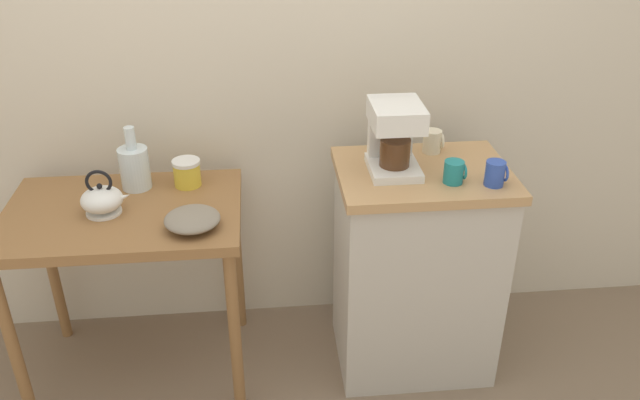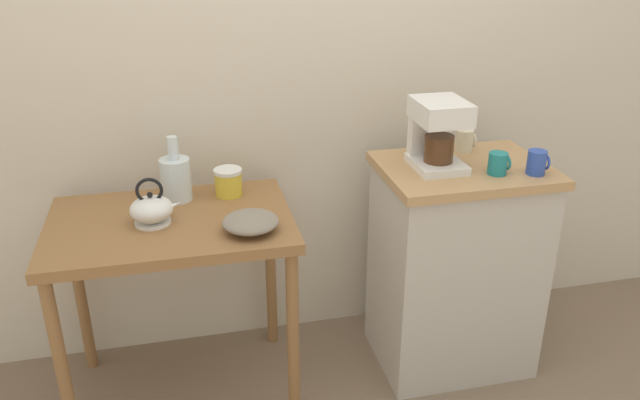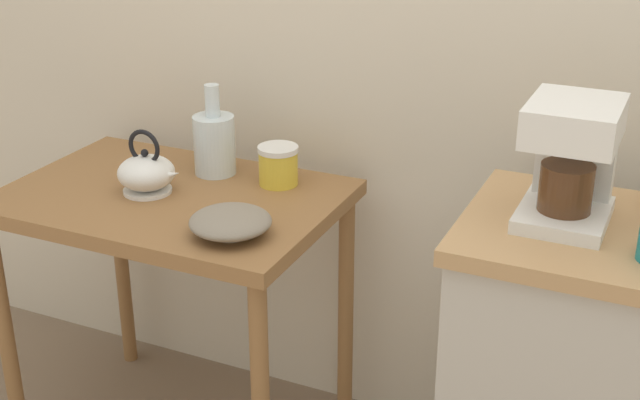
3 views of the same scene
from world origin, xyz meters
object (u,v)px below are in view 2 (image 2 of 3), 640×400
Objects in this scene: mug_blue at (537,162)px; canister_enamel at (228,182)px; glass_carafe_vase at (176,178)px; mug_small_cream at (465,140)px; teakettle at (152,209)px; bowl_stoneware at (251,222)px; coffee_maker at (437,130)px; mug_dark_teal at (498,163)px.

canister_enamel is at bearing 163.17° from mug_blue.
glass_carafe_vase is 2.82× the size of mug_small_cream.
teakettle is at bearing -146.22° from canister_enamel.
teakettle is at bearing -172.97° from mug_small_cream.
glass_carafe_vase is 1.34m from mug_blue.
mug_blue reaches higher than teakettle.
bowl_stoneware is at bearing -162.27° from mug_small_cream.
canister_enamel is 0.96m from mug_small_cream.
glass_carafe_vase is at bearing 179.69° from canister_enamel.
bowl_stoneware is 1.06× the size of teakettle.
coffee_maker reaches higher than bowl_stoneware.
bowl_stoneware is at bearing -167.63° from coffee_maker.
canister_enamel is 1.32× the size of mug_dark_teal.
canister_enamel is 0.81m from coffee_maker.
glass_carafe_vase is at bearing 165.54° from mug_blue.
canister_enamel is at bearing 33.78° from teakettle.
mug_blue is at bearing -14.46° from glass_carafe_vase.
bowl_stoneware is 0.96m from mug_small_cream.
mug_small_cream is at bearing 7.03° from teakettle.
mug_dark_teal is (0.19, -0.13, -0.10)m from coffee_maker.
mug_dark_teal is (1.16, -0.30, 0.07)m from glass_carafe_vase.
glass_carafe_vase reaches higher than mug_dark_teal.
mug_blue reaches higher than mug_dark_teal.
mug_small_cream is at bearing 17.73° from bowl_stoneware.
mug_dark_teal is at bearing -87.58° from mug_small_cream.
glass_carafe_vase is 2.32× the size of canister_enamel.
mug_small_cream is at bearing 116.67° from mug_blue.
coffee_maker is 0.25m from mug_dark_teal.
bowl_stoneware is 2.18× the size of mug_small_cream.
canister_enamel is 1.15m from mug_blue.
mug_blue is (1.29, -0.33, 0.07)m from glass_carafe_vase.
bowl_stoneware is at bearing -82.67° from canister_enamel.
mug_dark_teal is at bearing -14.56° from glass_carafe_vase.
teakettle reaches higher than bowl_stoneware.
bowl_stoneware is 1.80× the size of canister_enamel.
teakettle is 1.69× the size of canister_enamel.
mug_dark_teal is (0.92, 0.03, 0.12)m from bowl_stoneware.
coffee_maker is at bearing 12.37° from bowl_stoneware.
teakettle is at bearing -114.89° from glass_carafe_vase.
teakettle is 1.07m from coffee_maker.
coffee_maker is at bearing -144.34° from mug_small_cream.
coffee_maker reaches higher than mug_small_cream.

